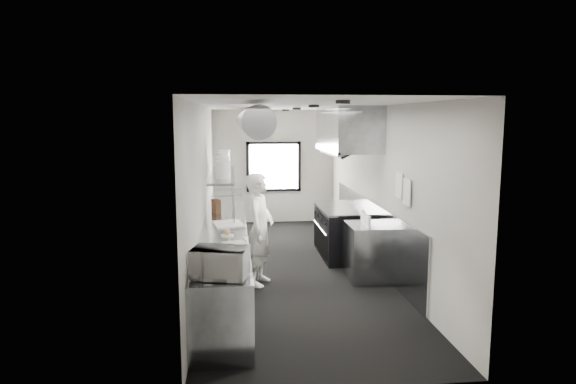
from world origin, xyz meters
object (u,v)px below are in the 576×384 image
object	(u,v)px
line_cook	(260,229)
squeeze_bottle_a	(369,223)
squeeze_bottle_d	(363,218)
squeeze_bottle_c	(365,219)
pass_shelf	(223,175)
cutting_board	(228,224)
plate_stack_b	(223,166)
plate_stack_a	(223,170)
microwave	(220,263)
deli_tub_b	(211,253)
bottle_station	(368,252)
small_plate	(227,235)
range	(342,232)
far_work_table	(227,211)
squeeze_bottle_e	(363,216)
prep_counter	(225,252)
knife_block	(216,206)
exhaust_hood	(347,129)
deli_tub_a	(206,253)
squeeze_bottle_b	(367,222)
plate_stack_c	(222,162)
plate_stack_d	(223,160)

from	to	relation	value
line_cook	squeeze_bottle_a	size ratio (longest dim) A/B	9.69
squeeze_bottle_d	squeeze_bottle_c	bearing A→B (deg)	-93.56
pass_shelf	squeeze_bottle_a	bearing A→B (deg)	-40.88
cutting_board	squeeze_bottle_d	world-z (taller)	squeeze_bottle_d
plate_stack_b	squeeze_bottle_d	world-z (taller)	plate_stack_b
plate_stack_a	microwave	bearing A→B (deg)	-89.69
microwave	squeeze_bottle_c	world-z (taller)	microwave
microwave	deli_tub_b	world-z (taller)	microwave
squeeze_bottle_a	squeeze_bottle_d	bearing A→B (deg)	87.89
plate_stack_b	bottle_station	bearing A→B (deg)	-32.90
pass_shelf	small_plate	xyz separation A→B (m)	(0.09, -2.25, -0.63)
deli_tub_b	pass_shelf	bearing A→B (deg)	88.39
range	pass_shelf	bearing A→B (deg)	172.33
far_work_table	small_plate	distance (m)	4.47
squeeze_bottle_e	prep_counter	bearing A→B (deg)	-178.72
squeeze_bottle_d	knife_block	bearing A→B (deg)	154.30
far_work_table	cutting_board	xyz separation A→B (m)	(0.06, -3.66, 0.46)
squeeze_bottle_c	squeeze_bottle_e	xyz separation A→B (m)	(0.03, 0.24, -0.00)
line_cook	squeeze_bottle_a	bearing A→B (deg)	-77.59
exhaust_hood	squeeze_bottle_d	bearing A→B (deg)	-89.92
deli_tub_a	squeeze_bottle_e	bearing A→B (deg)	38.05
bottle_station	squeeze_bottle_b	xyz separation A→B (m)	(-0.08, -0.19, 0.54)
microwave	plate_stack_b	distance (m)	4.05
range	knife_block	size ratio (longest dim) A/B	6.49
pass_shelf	deli_tub_a	xyz separation A→B (m)	(-0.15, -3.38, -0.58)
exhaust_hood	deli_tub_b	xyz separation A→B (m)	(-2.38, -3.06, -1.43)
deli_tub_a	deli_tub_b	xyz separation A→B (m)	(0.06, 0.01, 0.00)
far_work_table	small_plate	bearing A→B (deg)	-89.32
line_cook	plate_stack_a	distance (m)	1.40
plate_stack_c	squeeze_bottle_a	size ratio (longest dim) A/B	2.06
line_cook	small_plate	world-z (taller)	line_cook
deli_tub_a	plate_stack_b	xyz separation A→B (m)	(0.15, 3.19, 0.78)
deli_tub_b	squeeze_bottle_d	world-z (taller)	squeeze_bottle_d
far_work_table	microwave	size ratio (longest dim) A/B	2.21
squeeze_bottle_c	prep_counter	bearing A→B (deg)	175.24
line_cook	plate_stack_a	xyz separation A→B (m)	(-0.57, 0.97, 0.84)
deli_tub_b	squeeze_bottle_c	world-z (taller)	squeeze_bottle_c
deli_tub_b	plate_stack_c	bearing A→B (deg)	88.84
deli_tub_a	squeeze_bottle_c	world-z (taller)	squeeze_bottle_c
exhaust_hood	pass_shelf	world-z (taller)	exhaust_hood
squeeze_bottle_b	squeeze_bottle_a	bearing A→B (deg)	-80.27
small_plate	far_work_table	bearing A→B (deg)	90.68
plate_stack_d	deli_tub_a	bearing A→B (deg)	-92.20
range	small_plate	xyz separation A→B (m)	(-2.14, -1.95, 0.44)
line_cook	plate_stack_c	xyz separation A→B (m)	(-0.61, 2.04, 0.88)
deli_tub_a	pass_shelf	bearing A→B (deg)	87.45
range	plate_stack_d	size ratio (longest dim) A/B	3.93
prep_counter	deli_tub_b	xyz separation A→B (m)	(-0.14, -1.86, 0.51)
range	plate_stack_a	distance (m)	2.59
pass_shelf	squeeze_bottle_e	world-z (taller)	pass_shelf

